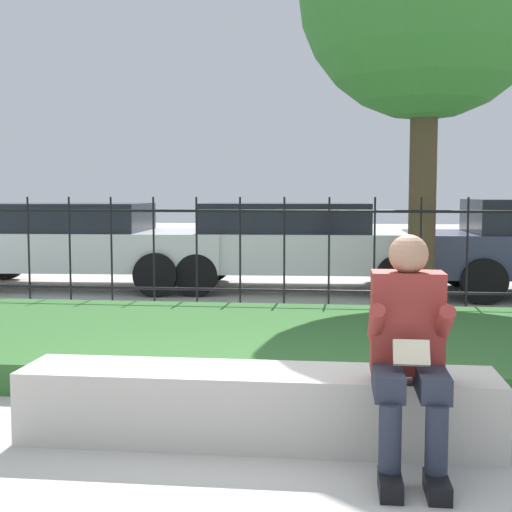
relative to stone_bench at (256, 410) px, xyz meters
name	(u,v)px	position (x,y,z in m)	size (l,w,h in m)	color
ground_plane	(271,441)	(0.09, 0.00, -0.19)	(60.00, 60.00, 0.00)	#B2AFA8
stone_bench	(256,410)	(0.00, 0.00, 0.00)	(2.74, 0.51, 0.42)	beige
person_seated_reader	(409,343)	(0.83, -0.29, 0.47)	(0.42, 0.73, 1.22)	black
grass_berm	(295,343)	(0.09, 2.21, -0.07)	(10.48, 3.03, 0.23)	#33662D
iron_fence	(307,253)	(0.09, 4.42, 0.54)	(8.48, 0.03, 1.39)	black
car_parked_center	(294,243)	(-0.20, 6.68, 0.51)	(4.55, 2.14, 1.29)	silver
car_parked_left	(71,242)	(-3.61, 6.45, 0.51)	(4.78, 2.17, 1.29)	silver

